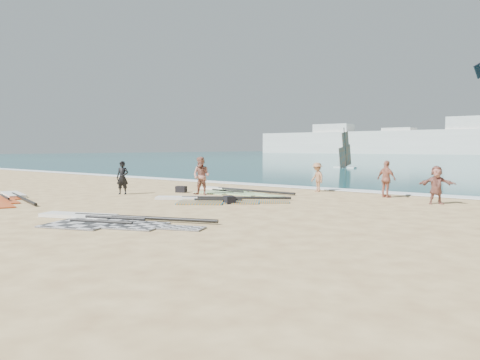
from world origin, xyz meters
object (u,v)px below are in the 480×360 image
Objects in this scene: beachgoer_back at (386,179)px; beachgoer_left at (201,176)px; gear_bag_near at (181,189)px; rig_grey at (103,220)px; gear_bag_far at (229,200)px; beachgoer_mid at (317,177)px; person_wetsuit at (123,178)px; beachgoer_right at (436,185)px; rig_green at (231,191)px; rig_orange at (210,200)px; rig_red at (5,198)px.

beachgoer_left is at bearing 50.06° from beachgoer_back.
beachgoer_back reaches higher than gear_bag_near.
gear_bag_near reaches higher than rig_grey.
gear_bag_near is at bearing 156.89° from gear_bag_far.
beachgoer_back is (3.91, -0.53, 0.09)m from beachgoer_mid.
person_wetsuit is 14.39m from beachgoer_right.
rig_green is 3.30× the size of beachgoer_left.
person_wetsuit is at bearing -104.98° from beachgoer_mid.
beachgoer_left reaches higher than beachgoer_right.
beachgoer_left is at bearing -10.28° from gear_bag_near.
beachgoer_right reaches higher than rig_green.
beachgoer_right is (2.54, -1.16, -0.07)m from beachgoer_back.
rig_grey is 1.08× the size of rig_orange.
person_wetsuit reaches higher than rig_orange.
person_wetsuit is (-3.46, -4.22, 0.77)m from rig_green.
rig_green is 1.06× the size of rig_orange.
gear_bag_far is 0.31× the size of beachgoer_back.
beachgoer_mid reaches higher than rig_green.
gear_bag_near is at bearing 160.84° from beachgoer_right.
rig_green is at bearing 42.72° from gear_bag_near.
rig_orange is at bearing 178.25° from beachgoer_right.
person_wetsuit is (-1.57, -2.48, 0.66)m from gear_bag_near.
rig_red is 3.82× the size of person_wetsuit.
beachgoer_left is 1.18× the size of beachgoer_right.
beachgoer_left is 6.15m from beachgoer_mid.
rig_orange is 2.74m from beachgoer_left.
beachgoer_right is (13.30, 5.48, -0.04)m from person_wetsuit.
beachgoer_back is at bearing 21.00° from beachgoer_mid.
beachgoer_back is at bearing 18.70° from beachgoer_left.
beachgoer_right reaches higher than rig_orange.
beachgoer_left is (-0.17, -2.06, 0.88)m from rig_green.
beachgoer_left is at bearing -96.69° from beachgoer_mid.
rig_red is at bearing 179.29° from beachgoer_right.
beachgoer_mid reaches higher than gear_bag_near.
beachgoer_left is (1.72, -0.31, 0.77)m from gear_bag_near.
rig_orange is 8.22m from beachgoer_back.
beachgoer_right is (10.01, 3.32, -0.14)m from beachgoer_left.
person_wetsuit is at bearing 151.53° from rig_orange.
gear_bag_far reaches higher than rig_green.
beachgoer_left is (-2.02, 1.63, 0.88)m from rig_orange.
beachgoer_back is (5.45, 6.10, 0.81)m from rig_orange.
beachgoer_right reaches higher than gear_bag_far.
gear_bag_near is at bearing 77.46° from rig_red.
rig_grey is 6.07m from gear_bag_far.
person_wetsuit reaches higher than gear_bag_near.
person_wetsuit is 1.08× the size of beachgoer_mid.
rig_green is 3.73× the size of person_wetsuit.
rig_orange is 10.86× the size of gear_bag_far.
beachgoer_left is (-3.23, 7.90, 0.88)m from rig_grey.
rig_orange is 9.27m from rig_red.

